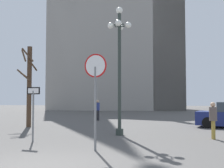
# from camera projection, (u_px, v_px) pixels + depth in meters

# --- Properties ---
(ground_plane) EXTENTS (120.00, 120.00, 0.00)m
(ground_plane) POSITION_uv_depth(u_px,v_px,m) (39.00, 167.00, 6.86)
(ground_plane) COLOR #514F4C
(cathedral) EXTENTS (20.52, 12.24, 36.90)m
(cathedral) POSITION_uv_depth(u_px,v_px,m) (116.00, 35.00, 43.24)
(cathedral) COLOR gray
(cathedral) RESTS_ON ground
(stop_sign) EXTENTS (0.78, 0.22, 3.21)m
(stop_sign) POSITION_uv_depth(u_px,v_px,m) (95.00, 82.00, 9.15)
(stop_sign) COLOR slate
(stop_sign) RESTS_ON ground
(one_way_arrow_sign) EXTENTS (0.59, 0.15, 2.17)m
(one_way_arrow_sign) POSITION_uv_depth(u_px,v_px,m) (33.00, 107.00, 10.92)
(one_way_arrow_sign) COLOR slate
(one_way_arrow_sign) RESTS_ON ground
(street_lamp) EXTENTS (1.14, 1.14, 6.09)m
(street_lamp) POSITION_uv_depth(u_px,v_px,m) (119.00, 59.00, 13.03)
(street_lamp) COLOR #2D3833
(street_lamp) RESTS_ON ground
(bare_tree) EXTENTS (1.12, 0.87, 4.88)m
(bare_tree) POSITION_uv_depth(u_px,v_px,m) (29.00, 84.00, 16.64)
(bare_tree) COLOR #473323
(bare_tree) RESTS_ON ground
(pedestrian_walking) EXTENTS (0.32, 0.32, 1.56)m
(pedestrian_walking) POSITION_uv_depth(u_px,v_px,m) (213.00, 117.00, 11.62)
(pedestrian_walking) COLOR olive
(pedestrian_walking) RESTS_ON ground
(pedestrian_standing) EXTENTS (0.32, 0.32, 1.60)m
(pedestrian_standing) POSITION_uv_depth(u_px,v_px,m) (98.00, 108.00, 21.41)
(pedestrian_standing) COLOR black
(pedestrian_standing) RESTS_ON ground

